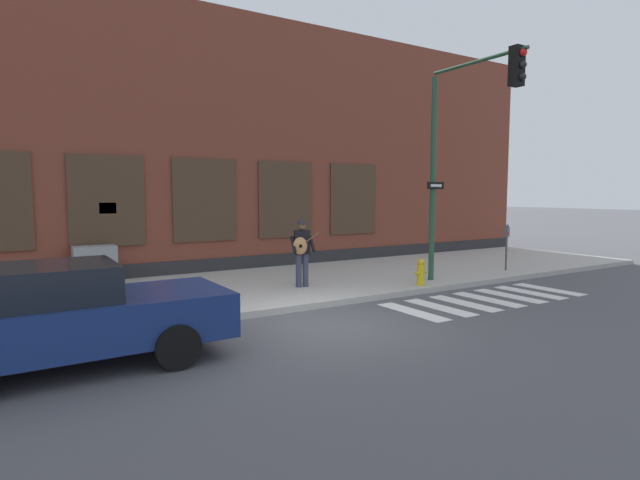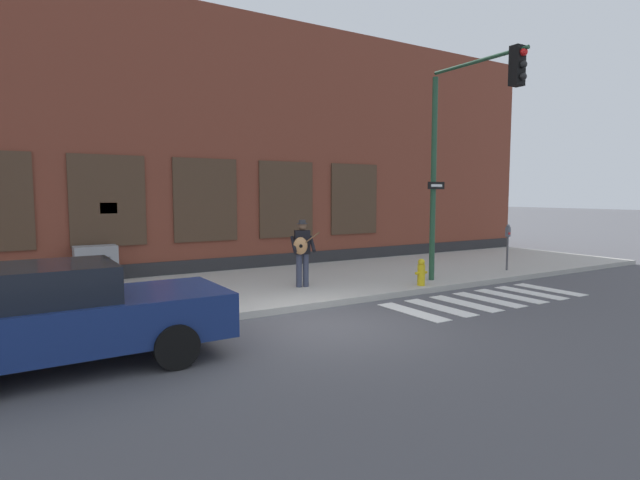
{
  "view_description": "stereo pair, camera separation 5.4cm",
  "coord_description": "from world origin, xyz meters",
  "px_view_note": "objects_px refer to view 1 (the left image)",
  "views": [
    {
      "loc": [
        -5.0,
        -8.01,
        2.52
      ],
      "look_at": [
        0.87,
        1.45,
        1.49
      ],
      "focal_mm": 28.0,
      "sensor_mm": 36.0,
      "label": 1
    },
    {
      "loc": [
        -4.95,
        -8.04,
        2.52
      ],
      "look_at": [
        0.87,
        1.45,
        1.49
      ],
      "focal_mm": 28.0,
      "sensor_mm": 36.0,
      "label": 2
    }
  ],
  "objects_px": {
    "utility_box": "(95,265)",
    "fire_hydrant": "(421,272)",
    "traffic_light": "(463,134)",
    "busker": "(302,249)",
    "red_car": "(62,316)",
    "parking_meter": "(507,240)"
  },
  "relations": [
    {
      "from": "utility_box",
      "to": "fire_hydrant",
      "type": "distance_m",
      "value": 8.57
    },
    {
      "from": "traffic_light",
      "to": "fire_hydrant",
      "type": "distance_m",
      "value": 3.67
    },
    {
      "from": "busker",
      "to": "red_car",
      "type": "bearing_deg",
      "value": -151.98
    },
    {
      "from": "traffic_light",
      "to": "fire_hydrant",
      "type": "relative_size",
      "value": 8.11
    },
    {
      "from": "busker",
      "to": "traffic_light",
      "type": "bearing_deg",
      "value": -28.47
    },
    {
      "from": "parking_meter",
      "to": "fire_hydrant",
      "type": "height_order",
      "value": "parking_meter"
    },
    {
      "from": "parking_meter",
      "to": "utility_box",
      "type": "bearing_deg",
      "value": 159.78
    },
    {
      "from": "traffic_light",
      "to": "parking_meter",
      "type": "relative_size",
      "value": 3.96
    },
    {
      "from": "traffic_light",
      "to": "busker",
      "type": "bearing_deg",
      "value": 151.53
    },
    {
      "from": "parking_meter",
      "to": "busker",
      "type": "bearing_deg",
      "value": 172.69
    },
    {
      "from": "parking_meter",
      "to": "utility_box",
      "type": "relative_size",
      "value": 1.36
    },
    {
      "from": "red_car",
      "to": "utility_box",
      "type": "xyz_separation_m",
      "value": [
        1.27,
        6.3,
        -0.12
      ]
    },
    {
      "from": "traffic_light",
      "to": "utility_box",
      "type": "relative_size",
      "value": 5.39
    },
    {
      "from": "busker",
      "to": "utility_box",
      "type": "bearing_deg",
      "value": 143.49
    },
    {
      "from": "red_car",
      "to": "fire_hydrant",
      "type": "height_order",
      "value": "red_car"
    },
    {
      "from": "busker",
      "to": "fire_hydrant",
      "type": "distance_m",
      "value": 3.16
    },
    {
      "from": "fire_hydrant",
      "to": "traffic_light",
      "type": "bearing_deg",
      "value": -31.76
    },
    {
      "from": "traffic_light",
      "to": "utility_box",
      "type": "height_order",
      "value": "traffic_light"
    },
    {
      "from": "red_car",
      "to": "parking_meter",
      "type": "distance_m",
      "value": 12.72
    },
    {
      "from": "parking_meter",
      "to": "red_car",
      "type": "bearing_deg",
      "value": -170.27
    },
    {
      "from": "traffic_light",
      "to": "parking_meter",
      "type": "bearing_deg",
      "value": 18.3
    },
    {
      "from": "utility_box",
      "to": "busker",
      "type": "bearing_deg",
      "value": -36.51
    }
  ]
}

